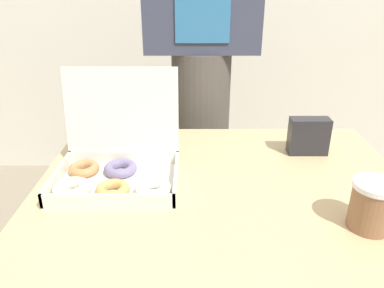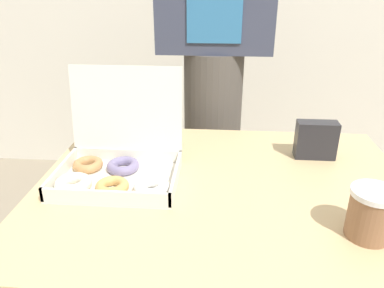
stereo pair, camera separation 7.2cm
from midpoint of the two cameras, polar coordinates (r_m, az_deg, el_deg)
table at (r=1.26m, az=5.96°, el=-20.25°), size 1.04×0.81×0.71m
donut_box at (r=1.06m, az=-9.68°, el=-3.04°), size 0.34×0.29×0.29m
coffee_cup at (r=0.92m, az=27.69°, el=-9.40°), size 0.10×0.10×0.12m
napkin_holder at (r=1.24m, az=19.95°, el=0.57°), size 0.12×0.05×0.12m
person_customer at (r=1.57m, az=4.78°, el=15.19°), size 0.45×0.25×1.81m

